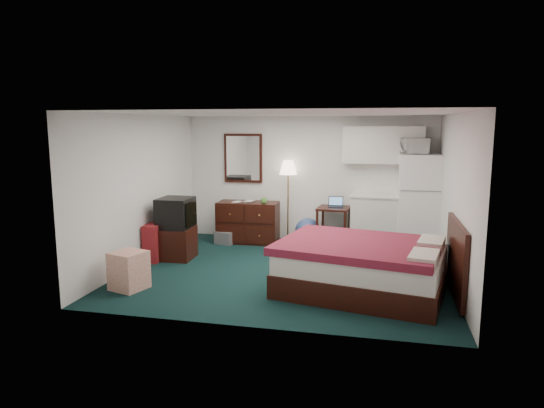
% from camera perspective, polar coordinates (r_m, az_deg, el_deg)
% --- Properties ---
extents(floor, '(5.00, 4.50, 0.01)m').
position_cam_1_polar(floor, '(7.89, 1.72, -7.87)').
color(floor, black).
rests_on(floor, ground).
extents(ceiling, '(5.00, 4.50, 0.01)m').
position_cam_1_polar(ceiling, '(7.54, 1.81, 10.60)').
color(ceiling, white).
rests_on(ceiling, walls).
extents(walls, '(5.01, 4.51, 2.50)m').
position_cam_1_polar(walls, '(7.62, 1.77, 1.15)').
color(walls, white).
rests_on(walls, floor).
extents(mirror, '(0.80, 0.06, 1.00)m').
position_cam_1_polar(mirror, '(10.04, -3.40, 5.41)').
color(mirror, white).
rests_on(mirror, walls).
extents(upper_cabinets, '(1.50, 0.35, 0.70)m').
position_cam_1_polar(upper_cabinets, '(9.48, 12.92, 6.78)').
color(upper_cabinets, silver).
rests_on(upper_cabinets, walls).
extents(headboard, '(0.06, 1.56, 1.00)m').
position_cam_1_polar(headboard, '(7.01, 20.84, -6.03)').
color(headboard, black).
rests_on(headboard, walls).
extents(dresser, '(1.21, 0.58, 0.82)m').
position_cam_1_polar(dresser, '(9.68, -2.84, -2.15)').
color(dresser, black).
rests_on(dresser, floor).
extents(floor_lamp, '(0.45, 0.45, 1.63)m').
position_cam_1_polar(floor_lamp, '(9.74, 1.90, 0.36)').
color(floor_lamp, tan).
rests_on(floor_lamp, floor).
extents(desk, '(0.65, 0.65, 0.75)m').
position_cam_1_polar(desk, '(9.50, 7.24, -2.63)').
color(desk, black).
rests_on(desk, floor).
extents(exercise_ball, '(0.60, 0.60, 0.50)m').
position_cam_1_polar(exercise_ball, '(9.65, 4.22, -3.16)').
color(exercise_ball, '#314880').
rests_on(exercise_ball, floor).
extents(kitchen_counter, '(0.95, 0.75, 0.99)m').
position_cam_1_polar(kitchen_counter, '(9.49, 12.14, -2.04)').
color(kitchen_counter, silver).
rests_on(kitchen_counter, floor).
extents(fridge, '(0.75, 0.75, 1.80)m').
position_cam_1_polar(fridge, '(9.42, 16.83, 0.18)').
color(fridge, white).
rests_on(fridge, floor).
extents(bed, '(2.48, 2.10, 0.70)m').
position_cam_1_polar(bed, '(6.99, 10.56, -7.32)').
color(bed, maroon).
rests_on(bed, floor).
extents(tv_stand, '(0.57, 0.62, 0.55)m').
position_cam_1_polar(tv_stand, '(8.69, -11.07, -4.55)').
color(tv_stand, black).
rests_on(tv_stand, floor).
extents(suitcase, '(0.28, 0.41, 0.64)m').
position_cam_1_polar(suitcase, '(8.61, -13.81, -4.46)').
color(suitcase, maroon).
rests_on(suitcase, floor).
extents(retail_box, '(0.55, 0.55, 0.55)m').
position_cam_1_polar(retail_box, '(7.28, -16.49, -7.51)').
color(retail_box, silver).
rests_on(retail_box, floor).
extents(file_bin, '(0.41, 0.35, 0.25)m').
position_cam_1_polar(file_bin, '(9.65, -5.54, -3.94)').
color(file_bin, slate).
rests_on(file_bin, floor).
extents(cardboard_box_a, '(0.30, 0.26, 0.23)m').
position_cam_1_polar(cardboard_box_a, '(9.21, 2.73, -4.59)').
color(cardboard_box_a, '#A67E5C').
rests_on(cardboard_box_a, floor).
extents(cardboard_box_b, '(0.23, 0.27, 0.26)m').
position_cam_1_polar(cardboard_box_b, '(9.32, 6.26, -4.38)').
color(cardboard_box_b, '#A67E5C').
rests_on(cardboard_box_b, floor).
extents(laptop, '(0.30, 0.26, 0.20)m').
position_cam_1_polar(laptop, '(9.42, 7.51, 0.21)').
color(laptop, black).
rests_on(laptop, desk).
extents(crt_tv, '(0.58, 0.62, 0.53)m').
position_cam_1_polar(crt_tv, '(8.61, -11.27, -1.02)').
color(crt_tv, black).
rests_on(crt_tv, tv_stand).
extents(microwave, '(0.56, 0.36, 0.36)m').
position_cam_1_polar(microwave, '(9.34, 16.53, 6.78)').
color(microwave, white).
rests_on(microwave, fridge).
extents(book_a, '(0.15, 0.05, 0.20)m').
position_cam_1_polar(book_a, '(9.61, -4.52, 0.82)').
color(book_a, '#A67E5C').
rests_on(book_a, dresser).
extents(book_b, '(0.18, 0.04, 0.24)m').
position_cam_1_polar(book_b, '(9.67, -3.19, 1.00)').
color(book_b, '#A67E5C').
rests_on(book_b, dresser).
extents(mug, '(0.14, 0.11, 0.13)m').
position_cam_1_polar(mug, '(9.39, -0.94, 0.44)').
color(mug, '#51983B').
rests_on(mug, dresser).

